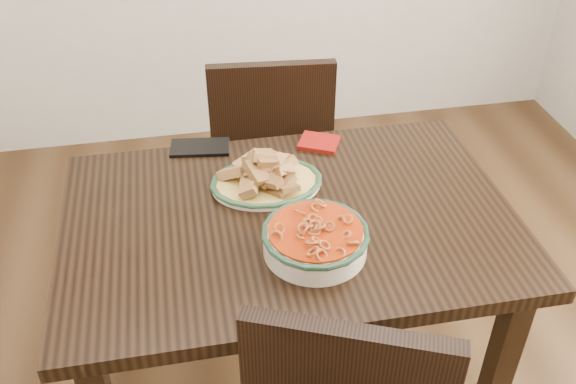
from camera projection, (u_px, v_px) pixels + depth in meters
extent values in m
cube|color=black|center=(289.00, 221.00, 1.65)|extent=(1.16, 0.77, 0.04)
cube|color=black|center=(495.00, 380.00, 1.71)|extent=(0.06, 0.06, 0.71)
cube|color=black|center=(117.00, 271.00, 2.04)|extent=(0.06, 0.06, 0.71)
cube|color=black|center=(416.00, 233.00, 2.20)|extent=(0.06, 0.06, 0.71)
cube|color=black|center=(269.00, 152.00, 2.46)|extent=(0.45, 0.45, 0.04)
cube|color=black|center=(306.00, 173.00, 2.75)|extent=(0.04, 0.04, 0.41)
cube|color=black|center=(227.00, 177.00, 2.72)|extent=(0.04, 0.04, 0.41)
cube|color=black|center=(317.00, 223.00, 2.48)|extent=(0.04, 0.04, 0.41)
cube|color=black|center=(229.00, 229.00, 2.45)|extent=(0.04, 0.04, 0.41)
cube|color=black|center=(272.00, 124.00, 2.17)|extent=(0.42, 0.08, 0.44)
ellipsoid|color=white|center=(266.00, 184.00, 1.74)|extent=(0.30, 0.22, 0.02)
ellipsoid|color=gold|center=(266.00, 182.00, 1.74)|extent=(0.28, 0.21, 0.01)
torus|color=#1B3C23|center=(266.00, 181.00, 1.73)|extent=(0.23, 0.23, 0.01)
cylinder|color=silver|center=(315.00, 241.00, 1.52)|extent=(0.25, 0.25, 0.06)
torus|color=#163120|center=(315.00, 233.00, 1.50)|extent=(0.26, 0.26, 0.02)
cylinder|color=#952506|center=(315.00, 231.00, 1.50)|extent=(0.22, 0.22, 0.01)
cube|color=black|center=(200.00, 147.00, 1.89)|extent=(0.18, 0.11, 0.01)
cube|color=maroon|center=(319.00, 142.00, 1.91)|extent=(0.14, 0.13, 0.01)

